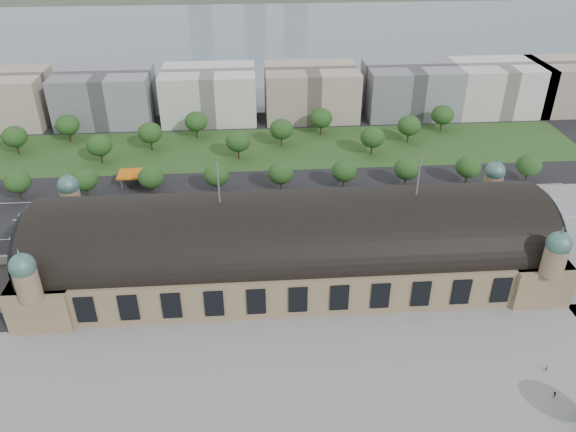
{
  "coord_description": "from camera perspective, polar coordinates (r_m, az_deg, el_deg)",
  "views": [
    {
      "loc": [
        -11.13,
        -135.38,
        101.01
      ],
      "look_at": [
        -0.38,
        10.45,
        14.0
      ],
      "focal_mm": 35.0,
      "sensor_mm": 36.0,
      "label": 1
    }
  ],
  "objects": [
    {
      "name": "ground",
      "position": [
        169.28,
        0.39,
        -5.88
      ],
      "size": [
        900.0,
        900.0,
        0.0
      ],
      "primitive_type": "plane",
      "color": "black",
      "rests_on": "ground"
    },
    {
      "name": "station",
      "position": [
        163.35,
        0.4,
        -2.99
      ],
      "size": [
        150.0,
        48.4,
        44.3
      ],
      "color": "#867153",
      "rests_on": "ground"
    },
    {
      "name": "plaza_south",
      "position": [
        137.84,
        6.24,
        -16.61
      ],
      "size": [
        190.0,
        48.0,
        0.12
      ],
      "primitive_type": "cube",
      "color": "gray",
      "rests_on": "ground"
    },
    {
      "name": "road_slab",
      "position": [
        200.85,
        -6.17,
        0.37
      ],
      "size": [
        260.0,
        26.0,
        0.1
      ],
      "primitive_type": "cube",
      "color": "black",
      "rests_on": "ground"
    },
    {
      "name": "grass_belt",
      "position": [
        249.75,
        -4.78,
        6.79
      ],
      "size": [
        300.0,
        45.0,
        0.1
      ],
      "primitive_type": "cube",
      "color": "#2F4F1F",
      "rests_on": "ground"
    },
    {
      "name": "petrol_station",
      "position": [
        227.4,
        -14.66,
        4.15
      ],
      "size": [
        14.0,
        13.0,
        5.05
      ],
      "color": "orange",
      "rests_on": "ground"
    },
    {
      "name": "lake",
      "position": [
        445.13,
        -2.8,
        17.61
      ],
      "size": [
        700.0,
        320.0,
        0.08
      ],
      "primitive_type": "cube",
      "color": "slate",
      "rests_on": "ground"
    },
    {
      "name": "office_2",
      "position": [
        291.02,
        -18.06,
        11.45
      ],
      "size": [
        45.0,
        32.0,
        24.0
      ],
      "primitive_type": "cube",
      "color": "gray",
      "rests_on": "ground"
    },
    {
      "name": "office_3",
      "position": [
        283.38,
        -8.0,
        12.16
      ],
      "size": [
        45.0,
        32.0,
        24.0
      ],
      "primitive_type": "cube",
      "color": "silver",
      "rests_on": "ground"
    },
    {
      "name": "office_4",
      "position": [
        284.46,
        2.34,
        12.5
      ],
      "size": [
        45.0,
        32.0,
        24.0
      ],
      "primitive_type": "cube",
      "color": "#B5A28E",
      "rests_on": "ground"
    },
    {
      "name": "office_5",
      "position": [
        294.16,
        12.3,
        12.45
      ],
      "size": [
        45.0,
        32.0,
        24.0
      ],
      "primitive_type": "cube",
      "color": "gray",
      "rests_on": "ground"
    },
    {
      "name": "office_6",
      "position": [
        309.61,
        20.51,
        12.14
      ],
      "size": [
        45.0,
        32.0,
        24.0
      ],
      "primitive_type": "cube",
      "color": "silver",
      "rests_on": "ground"
    },
    {
      "name": "office_7",
      "position": [
        327.95,
        27.03,
        11.72
      ],
      "size": [
        45.0,
        32.0,
        24.0
      ],
      "primitive_type": "cube",
      "color": "#B5A28E",
      "rests_on": "ground"
    },
    {
      "name": "tree_row_1",
      "position": [
        226.82,
        -25.78,
        3.15
      ],
      "size": [
        9.6,
        9.6,
        11.52
      ],
      "color": "#2D2116",
      "rests_on": "ground"
    },
    {
      "name": "tree_row_2",
      "position": [
        218.97,
        -19.94,
        3.5
      ],
      "size": [
        9.6,
        9.6,
        11.52
      ],
      "color": "#2D2116",
      "rests_on": "ground"
    },
    {
      "name": "tree_row_3",
      "position": [
        213.55,
        -13.74,
        3.83
      ],
      "size": [
        9.6,
        9.6,
        11.52
      ],
      "color": "#2D2116",
      "rests_on": "ground"
    },
    {
      "name": "tree_row_4",
      "position": [
        210.74,
        -7.29,
        4.13
      ],
      "size": [
        9.6,
        9.6,
        11.52
      ],
      "color": "#2D2116",
      "rests_on": "ground"
    },
    {
      "name": "tree_row_5",
      "position": [
        210.64,
        -0.75,
        4.37
      ],
      "size": [
        9.6,
        9.6,
        11.52
      ],
      "color": "#2D2116",
      "rests_on": "ground"
    },
    {
      "name": "tree_row_6",
      "position": [
        213.26,
        5.72,
        4.56
      ],
      "size": [
        9.6,
        9.6,
        11.52
      ],
      "color": "#2D2116",
      "rests_on": "ground"
    },
    {
      "name": "tree_row_7",
      "position": [
        218.5,
        11.96,
        4.69
      ],
      "size": [
        9.6,
        9.6,
        11.52
      ],
      "color": "#2D2116",
      "rests_on": "ground"
    },
    {
      "name": "tree_row_8",
      "position": [
        226.18,
        17.84,
        4.76
      ],
      "size": [
        9.6,
        9.6,
        11.52
      ],
      "color": "#2D2116",
      "rests_on": "ground"
    },
    {
      "name": "tree_row_9",
      "position": [
        236.05,
        23.29,
        4.78
      ],
      "size": [
        9.6,
        9.6,
        11.52
      ],
      "color": "#2D2116",
      "rests_on": "ground"
    },
    {
      "name": "tree_belt_1",
      "position": [
        267.75,
        -26.02,
        7.26
      ],
      "size": [
        10.4,
        10.4,
        12.48
      ],
      "color": "#2D2116",
      "rests_on": "ground"
    },
    {
      "name": "tree_belt_2",
      "position": [
        271.9,
        -21.49,
        8.61
      ],
      "size": [
        10.4,
        10.4,
        12.48
      ],
      "color": "#2D2116",
      "rests_on": "ground"
    },
    {
      "name": "tree_belt_3",
      "position": [
        245.27,
        -18.62,
        6.83
      ],
      "size": [
        10.4,
        10.4,
        12.48
      ],
      "color": "#2D2116",
      "rests_on": "ground"
    },
    {
      "name": "tree_belt_4",
      "position": [
        252.1,
        -13.84,
        8.21
      ],
      "size": [
        10.4,
        10.4,
        12.48
      ],
      "color": "#2D2116",
      "rests_on": "ground"
    },
    {
      "name": "tree_belt_5",
      "position": [
        260.69,
        -9.31,
        9.46
      ],
      "size": [
        10.4,
        10.4,
        12.48
      ],
      "color": "#2D2116",
      "rests_on": "ground"
    },
    {
      "name": "tree_belt_6",
      "position": [
        237.39,
        -5.1,
        7.58
      ],
      "size": [
        10.4,
        10.4,
        12.48
      ],
      "color": "#2D2116",
      "rests_on": "ground"
    },
    {
      "name": "tree_belt_7",
      "position": [
        248.83,
        -0.66,
        8.82
      ],
      "size": [
        10.4,
        10.4,
        12.48
      ],
      "color": "#2D2116",
      "rests_on": "ground"
    },
    {
      "name": "tree_belt_8",
      "position": [
        261.7,
        3.39,
        9.89
      ],
      "size": [
        10.4,
        10.4,
        12.48
      ],
      "color": "#2D2116",
      "rests_on": "ground"
    },
    {
      "name": "tree_belt_9",
      "position": [
        243.0,
        8.59,
        7.91
      ],
      "size": [
        10.4,
        10.4,
        12.48
      ],
      "color": "#2D2116",
      "rests_on": "ground"
    },
    {
      "name": "tree_belt_10",
      "position": [
        258.41,
        12.21,
        8.97
      ],
      "size": [
        10.4,
        10.4,
        12.48
      ],
      "color": "#2D2116",
      "rests_on": "ground"
    },
    {
      "name": "tree_belt_11",
      "position": [
        274.8,
        15.44,
        9.87
      ],
      "size": [
        10.4,
        10.4,
        12.48
      ],
      "color": "#2D2116",
      "rests_on": "ground"
    },
    {
      "name": "traffic_car_1",
      "position": [
        217.28,
        -25.15,
        0.09
      ],
      "size": [
        4.64,
        2.08,
        1.48
      ],
      "primitive_type": "imported",
      "rotation": [
        0.0,
        0.0,
        1.69
      ],
      "color": "#97989F",
      "rests_on": "ground"
    },
    {
      "name": "traffic_car_2",
      "position": [
        203.88,
        -20.55,
        -0.88
      ],
      "size": [
        5.19,
        2.65,
        1.4
      ],
      "primitive_type": "imported",
      "rotation": [
        0.0,
        0.0,
        -1.5
      ],
      "color": "black",
      "rests_on": "ground"
    },
    {
      "name": "traffic_car_3",
      "position": [
        207.85,
        -5.04,
        1.8
      ],
      "size": [
        5.72,
        2.66,
        1.62
      ],
      "primitive_type": "imported",
      "rotation": [
        0.0,
        0.0,
        1.5
      ],
      "color": "maroon",
      "rests_on": "ground"
    },
    {
      "name": "traffic_car_4",
      "position": [
        194.72,
        2.11,
        -0.29
      ],
      "size": [
        3.96,
        1.66,
        1.34
      ],
      "primitive_type": "imported",
      "rotation": [
        0.0,
        0.0,
        -1.55
      ],
      "color": "#1D1946",
      "rests_on": "ground"
    },
    {
      "name": "traffic_car_5",
      "position": [
        209.22,
        8.28,
        1.74
      ],
      "size": [
        4.0,
        1.65,
        1.29
      ],
      "primitive_type": "imported",
      "rotation": [
        0.0,
        0.0,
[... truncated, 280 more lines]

